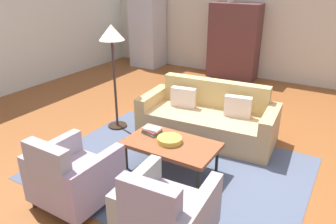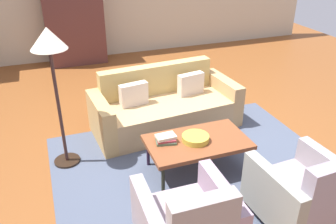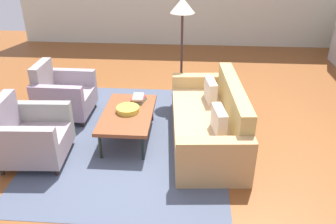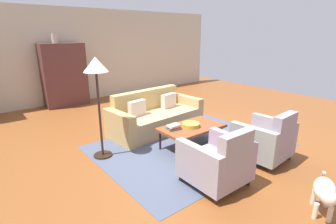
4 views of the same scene
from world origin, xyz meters
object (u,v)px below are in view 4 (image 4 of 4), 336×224
at_px(coffee_table, 192,128).
at_px(cabinet, 64,75).
at_px(vase_tall, 54,38).
at_px(book_stack, 174,127).
at_px(floor_lamp, 96,74).
at_px(armchair_right, 266,141).
at_px(couch, 154,117).
at_px(armchair_left, 219,163).
at_px(fruit_bowl, 191,125).
at_px(dog, 325,192).

distance_m(coffee_table, cabinet, 4.58).
distance_m(coffee_table, vase_tall, 4.83).
bearing_deg(coffee_table, book_stack, 164.74).
xyz_separation_m(vase_tall, floor_lamp, (-0.49, -3.77, -0.49)).
distance_m(coffee_table, armchair_right, 1.31).
xyz_separation_m(couch, book_stack, (-0.35, -1.09, 0.17)).
bearing_deg(armchair_left, fruit_bowl, 64.51).
height_order(book_stack, vase_tall, vase_tall).
bearing_deg(book_stack, armchair_left, -100.71).
xyz_separation_m(armchair_left, fruit_bowl, (0.57, 1.17, 0.10)).
bearing_deg(floor_lamp, coffee_table, -25.22).
relative_size(cabinet, vase_tall, 6.74).
xyz_separation_m(fruit_bowl, floor_lamp, (-1.45, 0.70, 1.00)).
bearing_deg(armchair_right, coffee_table, 114.11).
relative_size(armchair_left, fruit_bowl, 2.73).
bearing_deg(armchair_left, floor_lamp, 115.99).
xyz_separation_m(couch, dog, (-0.11, -3.54, 0.03)).
height_order(cabinet, dog, cabinet).
bearing_deg(fruit_bowl, coffee_table, 0.00).
relative_size(fruit_bowl, cabinet, 0.18).
xyz_separation_m(armchair_left, cabinet, (-0.24, 5.64, 0.56)).
relative_size(coffee_table, armchair_right, 1.36).
bearing_deg(armchair_left, dog, -67.16).
xyz_separation_m(armchair_right, vase_tall, (-1.60, 5.63, 1.59)).
height_order(coffee_table, armchair_right, armchair_right).
bearing_deg(cabinet, dog, -83.93).
height_order(couch, cabinet, cabinet).
bearing_deg(couch, coffee_table, 85.77).
height_order(armchair_left, armchair_right, same).
distance_m(couch, cabinet, 3.44).
relative_size(fruit_bowl, book_stack, 1.20).
bearing_deg(cabinet, vase_tall, -178.19).
distance_m(vase_tall, floor_lamp, 3.83).
bearing_deg(cabinet, armchair_right, -75.59).
relative_size(book_stack, cabinet, 0.15).
height_order(vase_tall, floor_lamp, vase_tall).
bearing_deg(vase_tall, armchair_right, -74.15).
bearing_deg(fruit_bowl, book_stack, 163.60).
height_order(couch, book_stack, couch).
relative_size(fruit_bowl, vase_tall, 1.21).
xyz_separation_m(book_stack, floor_lamp, (-1.12, 0.60, 0.99)).
bearing_deg(book_stack, fruit_bowl, -16.40).
distance_m(couch, book_stack, 1.16).
bearing_deg(floor_lamp, cabinet, 80.45).
height_order(couch, armchair_left, armchair_left).
xyz_separation_m(couch, fruit_bowl, (-0.02, -1.19, 0.16)).
xyz_separation_m(couch, coffee_table, (0.01, -1.19, 0.09)).
distance_m(book_stack, dog, 2.47).
relative_size(vase_tall, floor_lamp, 0.16).
xyz_separation_m(armchair_right, fruit_bowl, (-0.63, 1.17, 0.10)).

